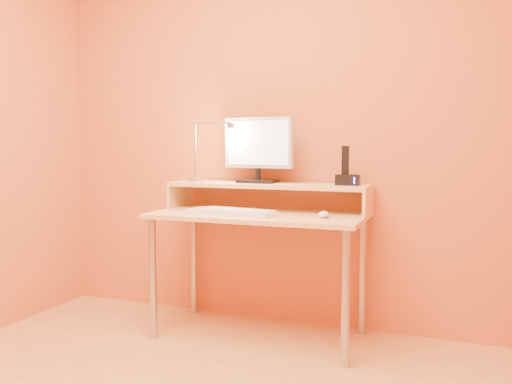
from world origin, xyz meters
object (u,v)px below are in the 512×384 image
at_px(lamp_base, 195,179).
at_px(keyboard, 238,213).
at_px(monitor_panel, 258,143).
at_px(remote_control, 197,210).
at_px(phone_dock, 348,180).
at_px(mouse, 324,214).

xyz_separation_m(lamp_base, keyboard, (0.39, -0.25, -0.16)).
bearing_deg(lamp_base, keyboard, -32.40).
relative_size(monitor_panel, remote_control, 2.31).
bearing_deg(lamp_base, phone_dock, 1.83).
height_order(phone_dock, remote_control, phone_dock).
bearing_deg(lamp_base, mouse, -12.26).
distance_m(lamp_base, keyboard, 0.49).
bearing_deg(monitor_panel, keyboard, -85.89).
bearing_deg(lamp_base, monitor_panel, 5.70).
distance_m(lamp_base, remote_control, 0.29).
bearing_deg(remote_control, monitor_panel, 45.58).
bearing_deg(lamp_base, remote_control, -60.92).
xyz_separation_m(monitor_panel, remote_control, (-0.29, -0.25, -0.39)).
bearing_deg(keyboard, mouse, 16.83).
xyz_separation_m(phone_dock, remote_control, (-0.83, -0.24, -0.18)).
relative_size(mouse, remote_control, 0.53).
bearing_deg(keyboard, monitor_panel, 96.68).
height_order(monitor_panel, mouse, monitor_panel).
distance_m(monitor_panel, lamp_base, 0.46).
bearing_deg(remote_control, lamp_base, 124.11).
height_order(monitor_panel, phone_dock, monitor_panel).
bearing_deg(remote_control, keyboard, -3.27).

